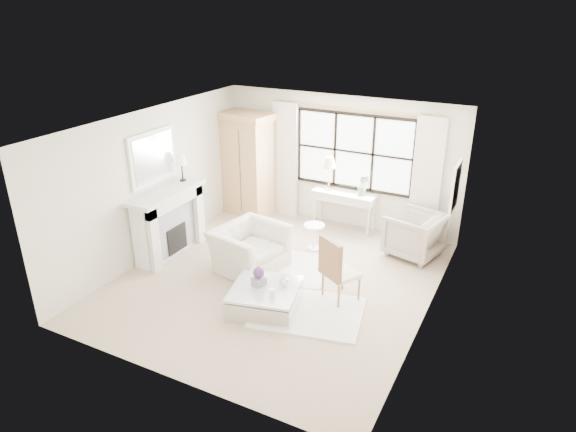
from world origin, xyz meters
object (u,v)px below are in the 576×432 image
(club_armchair, at_px, (249,248))
(armoire, at_px, (248,164))
(console_table, at_px, (344,210))
(coffee_table, at_px, (265,299))

(club_armchair, bearing_deg, armoire, 42.78)
(console_table, height_order, coffee_table, console_table)
(armoire, height_order, coffee_table, armoire)
(armoire, distance_m, coffee_table, 3.99)
(coffee_table, bearing_deg, console_table, 77.21)
(console_table, bearing_deg, coffee_table, -87.94)
(club_armchair, height_order, coffee_table, club_armchair)
(armoire, relative_size, coffee_table, 1.86)
(armoire, distance_m, console_table, 2.31)
(armoire, bearing_deg, coffee_table, -45.74)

